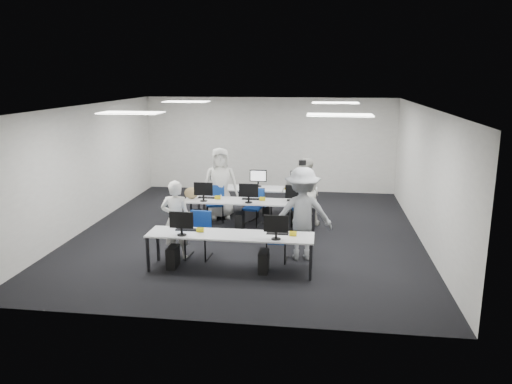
# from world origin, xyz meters

# --- Properties ---
(room) EXTENTS (9.00, 9.02, 3.00)m
(room) POSITION_xyz_m (0.00, 0.00, 1.50)
(room) COLOR black
(room) RESTS_ON ground
(ceiling_panels) EXTENTS (5.20, 4.60, 0.02)m
(ceiling_panels) POSITION_xyz_m (0.00, 0.00, 2.98)
(ceiling_panels) COLOR white
(ceiling_panels) RESTS_ON room
(desk_front) EXTENTS (3.20, 0.70, 0.73)m
(desk_front) POSITION_xyz_m (0.00, -2.40, 0.68)
(desk_front) COLOR silver
(desk_front) RESTS_ON ground
(desk_mid) EXTENTS (3.20, 0.70, 0.73)m
(desk_mid) POSITION_xyz_m (0.00, 0.20, 0.68)
(desk_mid) COLOR silver
(desk_mid) RESTS_ON ground
(desk_back) EXTENTS (3.20, 0.70, 0.73)m
(desk_back) POSITION_xyz_m (0.00, 1.60, 0.68)
(desk_back) COLOR silver
(desk_back) RESTS_ON ground
(equipment_front) EXTENTS (2.51, 0.41, 1.19)m
(equipment_front) POSITION_xyz_m (-0.19, -2.42, 0.36)
(equipment_front) COLOR #0C3CA5
(equipment_front) RESTS_ON desk_front
(equipment_mid) EXTENTS (2.91, 0.41, 1.19)m
(equipment_mid) POSITION_xyz_m (-0.19, 0.18, 0.36)
(equipment_mid) COLOR white
(equipment_mid) RESTS_ON desk_mid
(equipment_back) EXTENTS (2.91, 0.41, 1.19)m
(equipment_back) POSITION_xyz_m (0.19, 1.62, 0.36)
(equipment_back) COLOR white
(equipment_back) RESTS_ON desk_back
(chair_0) EXTENTS (0.50, 0.54, 0.95)m
(chair_0) POSITION_xyz_m (-0.77, -1.80, 0.30)
(chair_0) COLOR navy
(chair_0) RESTS_ON ground
(chair_1) EXTENTS (0.43, 0.46, 0.83)m
(chair_1) POSITION_xyz_m (0.85, -1.75, 0.26)
(chair_1) COLOR navy
(chair_1) RESTS_ON ground
(chair_2) EXTENTS (0.54, 0.57, 0.87)m
(chair_2) POSITION_xyz_m (-1.02, 0.83, 0.28)
(chair_2) COLOR navy
(chair_2) RESTS_ON ground
(chair_3) EXTENTS (0.48, 0.51, 0.83)m
(chair_3) POSITION_xyz_m (-0.01, 0.64, 0.26)
(chair_3) COLOR navy
(chair_3) RESTS_ON ground
(chair_4) EXTENTS (0.55, 0.58, 0.91)m
(chair_4) POSITION_xyz_m (1.25, 0.68, 0.29)
(chair_4) COLOR navy
(chair_4) RESTS_ON ground
(chair_5) EXTENTS (0.58, 0.60, 0.93)m
(chair_5) POSITION_xyz_m (-1.05, 1.11, 0.29)
(chair_5) COLOR navy
(chair_5) RESTS_ON ground
(chair_6) EXTENTS (0.59, 0.62, 0.91)m
(chair_6) POSITION_xyz_m (0.17, 0.97, 0.29)
(chair_6) COLOR navy
(chair_6) RESTS_ON ground
(chair_7) EXTENTS (0.48, 0.52, 0.96)m
(chair_7) POSITION_xyz_m (1.21, 0.99, 0.30)
(chair_7) COLOR navy
(chair_7) RESTS_ON ground
(handbag) EXTENTS (0.38, 0.28, 0.29)m
(handbag) POSITION_xyz_m (-1.45, 0.22, 0.87)
(handbag) COLOR olive
(handbag) RESTS_ON desk_mid
(student_0) EXTENTS (0.63, 0.44, 1.64)m
(student_0) POSITION_xyz_m (-1.21, -1.90, 0.82)
(student_0) COLOR silver
(student_0) RESTS_ON ground
(student_1) EXTENTS (0.97, 0.84, 1.70)m
(student_1) POSITION_xyz_m (1.30, 0.81, 0.85)
(student_1) COLOR silver
(student_1) RESTS_ON ground
(student_2) EXTENTS (1.03, 0.81, 1.87)m
(student_2) POSITION_xyz_m (-0.91, 1.13, 0.93)
(student_2) COLOR silver
(student_2) RESTS_ON ground
(student_3) EXTENTS (0.96, 0.47, 1.58)m
(student_3) POSITION_xyz_m (1.17, 0.99, 0.79)
(student_3) COLOR silver
(student_3) RESTS_ON ground
(photographer) EXTENTS (1.32, 0.87, 1.91)m
(photographer) POSITION_xyz_m (1.34, -1.58, 0.96)
(photographer) COLOR slate
(photographer) RESTS_ON ground
(dslr_camera) EXTENTS (0.16, 0.20, 0.10)m
(dslr_camera) POSITION_xyz_m (1.31, -1.40, 1.98)
(dslr_camera) COLOR black
(dslr_camera) RESTS_ON photographer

